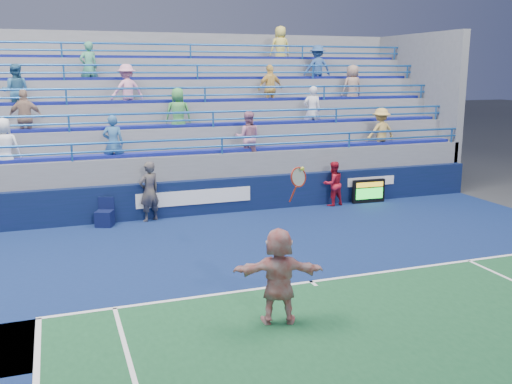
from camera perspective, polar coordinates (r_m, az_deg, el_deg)
name	(u,v)px	position (r m, az deg, el deg)	size (l,w,h in m)	color
ground	(311,283)	(12.36, 5.54, -9.01)	(120.00, 120.00, 0.00)	#333538
sponsor_wall	(225,196)	(18.05, -3.17, -0.35)	(18.00, 0.32, 1.10)	#091834
bleacher_stand	(195,149)	(21.46, -6.08, 4.30)	(18.00, 5.60, 6.13)	slate
serve_speed_board	(369,191)	(19.70, 11.20, 0.07)	(1.18, 0.16, 0.81)	black
judge_chair	(105,217)	(17.05, -14.90, -2.47)	(0.61, 0.63, 0.83)	#0C1239
tennis_player	(279,276)	(10.18, 2.30, -8.37)	(1.71, 0.97, 2.82)	silver
line_judge	(149,192)	(17.19, -10.63, 0.04)	(0.66, 0.43, 1.81)	#121433
ball_girl	(333,184)	(19.06, 7.70, 0.82)	(0.72, 0.56, 1.49)	#B01426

